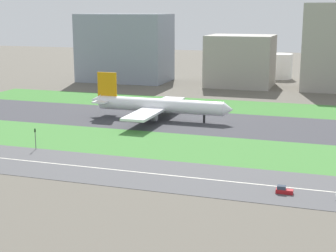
{
  "coord_description": "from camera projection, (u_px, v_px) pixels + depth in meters",
  "views": [
    {
      "loc": [
        45.58,
        -206.89,
        46.07
      ],
      "look_at": [
        -10.32,
        -36.5,
        6.0
      ],
      "focal_mm": 54.94,
      "sensor_mm": 36.0,
      "label": 1
    }
  ],
  "objects": [
    {
      "name": "hangar_building",
      "position": [
        241.0,
        61.0,
        321.61
      ],
      "size": [
        40.15,
        35.25,
        31.72
      ],
      "primitive_type": "cube",
      "color": "#9E998E",
      "rests_on": "ground_plane"
    },
    {
      "name": "highway",
      "position": [
        163.0,
        175.0,
        148.06
      ],
      "size": [
        280.0,
        28.0,
        0.1
      ],
      "primitive_type": "cube",
      "color": "#4C4C4F",
      "rests_on": "ground_plane"
    },
    {
      "name": "fuel_tank_centre",
      "position": [
        279.0,
        66.0,
        359.01
      ],
      "size": [
        17.98,
        17.98,
        17.29
      ],
      "primitive_type": "cylinder",
      "color": "silver",
      "rests_on": "ground_plane"
    },
    {
      "name": "fuel_tank_west",
      "position": [
        241.0,
        67.0,
        367.55
      ],
      "size": [
        17.27,
        17.27,
        14.41
      ],
      "primitive_type": "cylinder",
      "color": "silver",
      "rests_on": "ground_plane"
    },
    {
      "name": "runway",
      "position": [
        218.0,
        123.0,
        215.75
      ],
      "size": [
        280.0,
        46.0,
        0.1
      ],
      "primitive_type": "cube",
      "color": "#38383D",
      "rests_on": "ground_plane"
    },
    {
      "name": "airliner",
      "position": [
        157.0,
        105.0,
        222.76
      ],
      "size": [
        65.0,
        56.0,
        19.7
      ],
      "color": "white",
      "rests_on": "runway"
    },
    {
      "name": "highway_centerline",
      "position": [
        163.0,
        175.0,
        148.04
      ],
      "size": [
        266.0,
        0.5,
        0.01
      ],
      "primitive_type": "cube",
      "color": "silver",
      "rests_on": "highway"
    },
    {
      "name": "traffic_light",
      "position": [
        35.0,
        137.0,
        174.43
      ],
      "size": [
        0.36,
        0.5,
        7.2
      ],
      "color": "#4C4C51",
      "rests_on": "highway"
    },
    {
      "name": "ground_plane",
      "position": [
        218.0,
        124.0,
        215.76
      ],
      "size": [
        800.0,
        800.0,
        0.0
      ],
      "primitive_type": "plane",
      "color": "#5B564C"
    },
    {
      "name": "car_1",
      "position": [
        284.0,
        190.0,
        132.65
      ],
      "size": [
        4.4,
        1.8,
        2.0
      ],
      "rotation": [
        0.0,
        0.0,
        3.14
      ],
      "color": "#B2191E",
      "rests_on": "highway"
    },
    {
      "name": "grass_median_south",
      "position": [
        192.0,
        147.0,
        177.73
      ],
      "size": [
        280.0,
        36.0,
        0.1
      ],
      "primitive_type": "cube",
      "color": "#427F38",
      "rests_on": "ground_plane"
    },
    {
      "name": "grass_median_north",
      "position": [
        237.0,
        107.0,
        253.77
      ],
      "size": [
        280.0,
        36.0,
        0.1
      ],
      "primitive_type": "cube",
      "color": "#3D7A33",
      "rests_on": "ground_plane"
    },
    {
      "name": "terminal_building",
      "position": [
        125.0,
        48.0,
        344.01
      ],
      "size": [
        58.67,
        35.18,
        44.44
      ],
      "primitive_type": "cube",
      "color": "gray",
      "rests_on": "ground_plane"
    }
  ]
}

